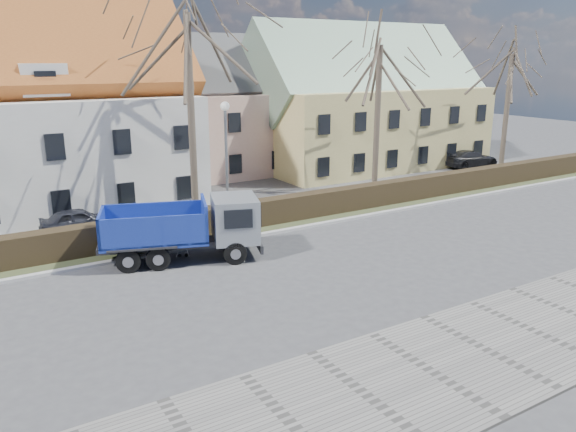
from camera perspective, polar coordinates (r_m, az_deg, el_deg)
ground at (r=23.50m, az=3.25°, el=-4.84°), size 120.00×120.00×0.00m
sidewalk_near at (r=17.81m, az=19.37°, el=-12.71°), size 80.00×5.00×0.08m
curb_far at (r=27.18m, az=-2.26°, el=-1.81°), size 80.00×0.30×0.12m
grass_strip at (r=28.53m, az=-3.83°, el=-1.00°), size 80.00×3.00×0.10m
hedge at (r=28.19m, az=-3.66°, el=0.07°), size 60.00×0.90×1.30m
building_pink at (r=41.72m, az=-7.95°, el=9.76°), size 10.80×8.80×8.00m
building_yellow at (r=45.40m, az=7.88°, el=10.56°), size 18.80×10.80×8.50m
tree_1 at (r=28.64m, az=-9.87°, el=11.67°), size 9.20×9.20×12.65m
tree_2 at (r=34.96m, az=9.11°, el=11.05°), size 8.00×8.00×11.00m
tree_3 at (r=43.70m, az=21.40°, el=10.73°), size 7.60×7.60×10.45m
dump_truck at (r=23.88m, az=-11.31°, el=-1.35°), size 7.25×4.59×2.72m
streetlight at (r=28.12m, az=-6.25°, el=5.21°), size 0.49×0.49×6.31m
cart_frame at (r=24.52m, az=-11.09°, el=-3.48°), size 0.74×0.57×0.60m
parked_car_a at (r=29.25m, az=-20.50°, el=-0.42°), size 3.64×1.56×1.22m
parked_car_b at (r=46.25m, az=18.05°, el=5.55°), size 4.81×2.51×1.33m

